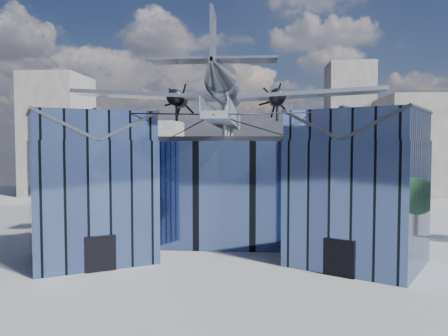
{
  "coord_description": "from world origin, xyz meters",
  "views": [
    {
      "loc": [
        2.71,
        -34.9,
        9.14
      ],
      "look_at": [
        0.0,
        2.0,
        7.2
      ],
      "focal_mm": 35.0,
      "sensor_mm": 36.0,
      "label": 1
    }
  ],
  "objects": [
    {
      "name": "ground_plane",
      "position": [
        0.0,
        0.0,
        0.0
      ],
      "size": [
        120.0,
        120.0,
        0.0
      ],
      "primitive_type": "plane",
      "color": "gray"
    },
    {
      "name": "museum",
      "position": [
        0.0,
        5.82,
        5.54
      ],
      "size": [
        32.88,
        24.5,
        17.6
      ],
      "color": "#455A8D",
      "rests_on": "ground"
    },
    {
      "name": "bg_towers",
      "position": [
        1.45,
        50.49,
        10.01
      ],
      "size": [
        77.0,
        24.5,
        26.0
      ],
      "color": "gray",
      "rests_on": "ground"
    }
  ]
}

